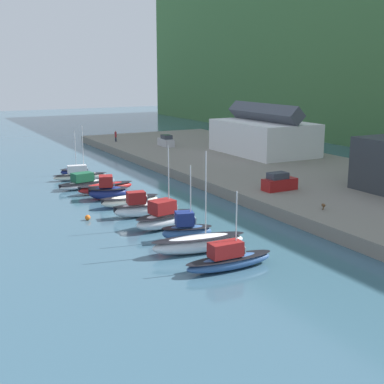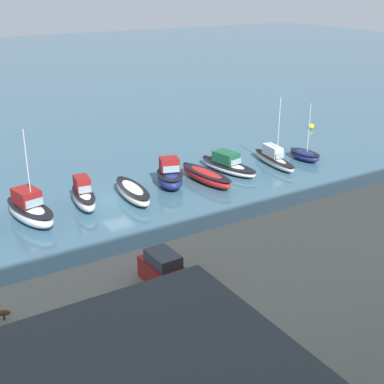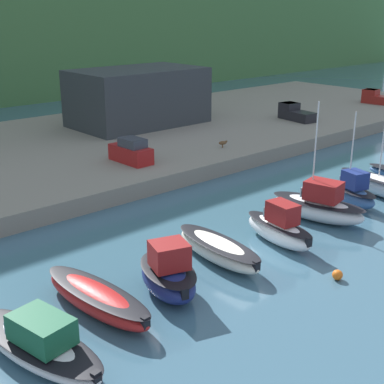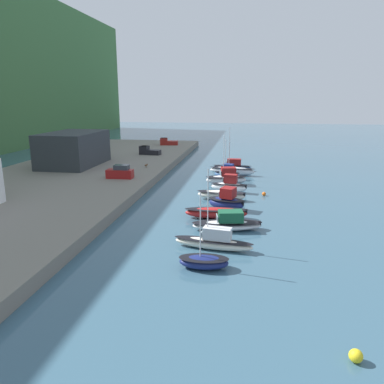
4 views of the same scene
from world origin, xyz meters
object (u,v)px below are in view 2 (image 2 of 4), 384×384
moored_boat_0 (305,155)px  moored_boat_5 (133,192)px  moored_boat_7 (30,210)px  dog_on_quay (3,313)px  moored_boat_1 (274,158)px  moored_boat_3 (206,176)px  mooring_buoy_1 (311,126)px  moored_boat_6 (83,196)px  moored_boat_2 (228,165)px  mooring_buoy_0 (77,184)px  parked_car_0 (165,272)px  moored_boat_4 (170,176)px

moored_boat_0 → moored_boat_5: size_ratio=0.94×
moored_boat_7 → dog_on_quay: (5.84, 15.22, 0.73)m
moored_boat_1 → moored_boat_3: 9.37m
dog_on_quay → mooring_buoy_1: (-47.40, -24.96, -1.43)m
moored_boat_1 → moored_boat_6: size_ratio=1.37×
moored_boat_0 → moored_boat_2: 9.85m
dog_on_quay → mooring_buoy_1: dog_on_quay is taller
moored_boat_1 → dog_on_quay: size_ratio=9.01×
moored_boat_2 → moored_boat_7: bearing=-6.4°
moored_boat_1 → mooring_buoy_1: bearing=-139.9°
moored_boat_6 → mooring_buoy_1: moored_boat_6 is taller
moored_boat_7 → mooring_buoy_0: 8.71m
moored_boat_5 → parked_car_0: size_ratio=1.65×
moored_boat_1 → mooring_buoy_0: bearing=-6.6°
moored_boat_7 → mooring_buoy_1: (-41.56, -9.73, -0.70)m
dog_on_quay → moored_boat_5: bearing=-22.0°
moored_boat_0 → moored_boat_5: 21.80m
moored_boat_0 → moored_boat_5: bearing=-1.4°
moored_boat_3 → moored_boat_7: moored_boat_7 is taller
mooring_buoy_0 → moored_boat_4: bearing=147.5°
moored_boat_3 → moored_boat_6: bearing=-8.5°
moored_boat_3 → mooring_buoy_1: moored_boat_3 is taller
moored_boat_0 → moored_boat_6: size_ratio=1.15×
moored_boat_4 → dog_on_quay: bearing=57.2°
moored_boat_5 → mooring_buoy_0: size_ratio=12.12×
moored_boat_3 → moored_boat_4: (3.66, -0.97, 0.41)m
parked_car_0 → mooring_buoy_1: bearing=-146.5°
moored_boat_4 → moored_boat_6: 9.09m
moored_boat_0 → dog_on_quay: 40.28m
moored_boat_7 → mooring_buoy_1: size_ratio=10.88×
moored_boat_1 → parked_car_0: (23.43, 17.43, 1.49)m
moored_boat_5 → dog_on_quay: size_ratio=8.08×
moored_boat_1 → moored_boat_5: size_ratio=1.12×
moored_boat_2 → moored_boat_3: (3.81, 1.58, -0.06)m
moored_boat_4 → mooring_buoy_0: (7.79, -4.96, -0.80)m
parked_car_0 → mooring_buoy_0: size_ratio=7.36×
parked_car_0 → moored_boat_0: bearing=-150.0°
parked_car_0 → dog_on_quay: parked_car_0 is taller
moored_boat_6 → moored_boat_7: size_ratio=0.69×
moored_boat_0 → moored_boat_6: moored_boat_0 is taller
moored_boat_2 → mooring_buoy_0: moored_boat_2 is taller
moored_boat_4 → moored_boat_6: bearing=19.6°
moored_boat_7 → moored_boat_3: bearing=168.5°
moored_boat_6 → moored_boat_7: 5.11m
moored_boat_6 → moored_boat_4: bearing=-170.4°
moored_boat_3 → dog_on_quay: (23.65, 15.19, 1.12)m
moored_boat_0 → parked_car_0: moored_boat_0 is taller
moored_boat_3 → mooring_buoy_1: size_ratio=10.13×
moored_boat_0 → moored_boat_2: bearing=-10.2°
moored_boat_6 → parked_car_0: bearing=93.9°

